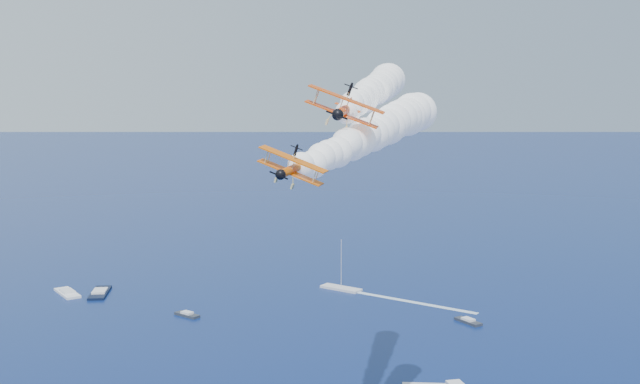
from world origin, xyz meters
TOP-DOWN VIEW (x-y plane):
  - biplane_lead at (14.00, 18.13)m, footprint 13.54×13.86m
  - biplane_trail at (-0.98, 6.73)m, footprint 9.62×10.30m
  - smoke_trail_lead at (33.23, 36.21)m, footprint 55.40×55.31m
  - smoke_trail_trail at (21.07, 21.25)m, footprint 55.23×51.42m
  - spectator_boats at (10.34, 109.11)m, footprint 206.97×191.75m
  - boat_wakes at (49.51, 92.27)m, footprint 134.20×55.38m

SIDE VIEW (x-z plane):
  - boat_wakes at x=49.51m, z-range 0.01..0.05m
  - spectator_boats at x=10.34m, z-range 0.00..0.70m
  - biplane_trail at x=-0.98m, z-range 50.32..57.11m
  - smoke_trail_trail at x=21.07m, z-range 50.67..60.72m
  - biplane_lead at x=14.00m, z-range 54.14..63.38m
  - smoke_trail_lead at x=33.23m, z-range 55.71..65.76m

